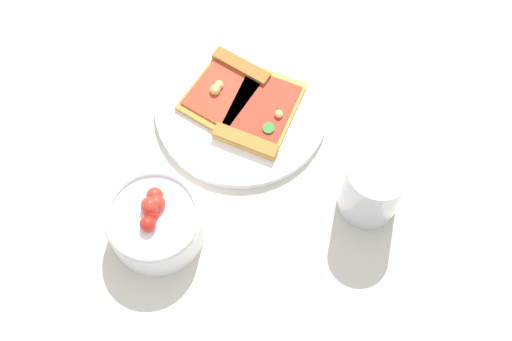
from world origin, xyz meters
TOP-DOWN VIEW (x-y plane):
  - ground_plane at (0.00, 0.00)m, footprint 2.40×2.40m
  - plate at (-0.02, 0.01)m, footprint 0.25×0.25m
  - pizza_slice_near at (0.02, 0.01)m, footprint 0.13×0.15m
  - pizza_slice_far at (-0.05, 0.02)m, footprint 0.11×0.13m
  - salad_bowl at (0.03, -0.20)m, footprint 0.13×0.13m
  - soda_glass at (0.21, 0.02)m, footprint 0.08×0.08m

SIDE VIEW (x-z plane):
  - ground_plane at x=0.00m, z-range 0.00..0.00m
  - plate at x=-0.02m, z-range 0.00..0.01m
  - pizza_slice_near at x=0.02m, z-range 0.01..0.03m
  - pizza_slice_far at x=-0.05m, z-range 0.01..0.03m
  - salad_bowl at x=0.03m, z-range -0.01..0.08m
  - soda_glass at x=0.21m, z-range 0.00..0.11m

